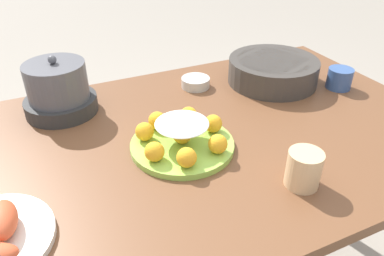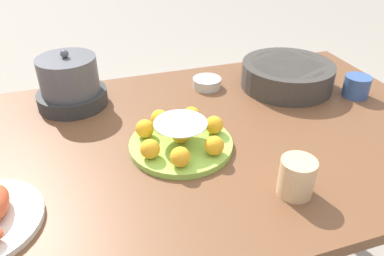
{
  "view_description": "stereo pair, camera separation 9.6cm",
  "coord_description": "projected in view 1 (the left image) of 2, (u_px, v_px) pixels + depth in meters",
  "views": [
    {
      "loc": [
        -0.38,
        -0.76,
        1.33
      ],
      "look_at": [
        -0.04,
        -0.02,
        0.82
      ],
      "focal_mm": 35.0,
      "sensor_mm": 36.0,
      "label": 1
    },
    {
      "loc": [
        -0.29,
        -0.79,
        1.33
      ],
      "look_at": [
        -0.04,
        -0.02,
        0.82
      ],
      "focal_mm": 35.0,
      "sensor_mm": 36.0,
      "label": 2
    }
  ],
  "objects": [
    {
      "name": "dining_table",
      "position": [
        201.0,
        165.0,
        1.06
      ],
      "size": [
        1.4,
        0.87,
        0.78
      ],
      "color": "brown",
      "rests_on": "ground_plane"
    },
    {
      "name": "cake_plate",
      "position": [
        182.0,
        138.0,
        0.94
      ],
      "size": [
        0.26,
        0.26,
        0.08
      ],
      "color": "#99CC4C",
      "rests_on": "dining_table"
    },
    {
      "name": "serving_bowl",
      "position": [
        273.0,
        70.0,
        1.26
      ],
      "size": [
        0.3,
        0.3,
        0.08
      ],
      "color": "#3D3833",
      "rests_on": "dining_table"
    },
    {
      "name": "sauce_bowl",
      "position": [
        196.0,
        82.0,
        1.25
      ],
      "size": [
        0.09,
        0.09,
        0.03
      ],
      "color": "beige",
      "rests_on": "dining_table"
    },
    {
      "name": "cup_near",
      "position": [
        304.0,
        169.0,
        0.82
      ],
      "size": [
        0.08,
        0.08,
        0.09
      ],
      "color": "#DBB27F",
      "rests_on": "dining_table"
    },
    {
      "name": "cup_far",
      "position": [
        340.0,
        78.0,
        1.23
      ],
      "size": [
        0.08,
        0.08,
        0.07
      ],
      "color": "#38568E",
      "rests_on": "dining_table"
    },
    {
      "name": "warming_pot",
      "position": [
        59.0,
        90.0,
        1.08
      ],
      "size": [
        0.21,
        0.21,
        0.18
      ],
      "color": "#2D2D2D",
      "rests_on": "dining_table"
    }
  ]
}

